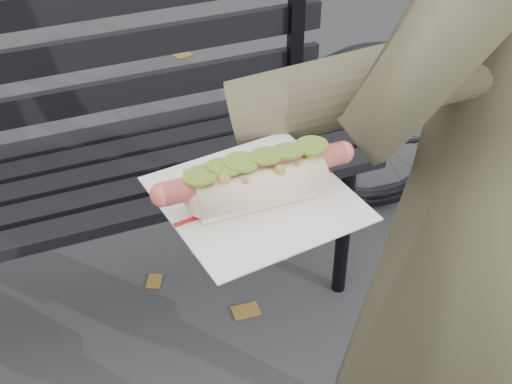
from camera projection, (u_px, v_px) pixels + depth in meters
park_bench at (63, 149)px, 1.78m from camera, size 1.50×0.44×0.88m
person at (482, 214)px, 1.09m from camera, size 0.68×0.53×1.66m
held_hotdog at (392, 99)px, 0.84m from camera, size 0.64×0.31×0.20m
fallen_leaves at (242, 373)px, 1.87m from camera, size 4.46×3.33×0.00m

